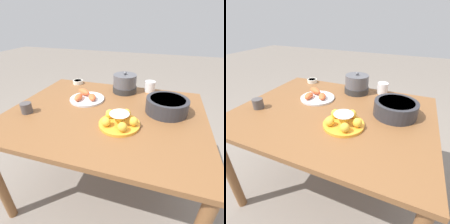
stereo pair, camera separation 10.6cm
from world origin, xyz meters
The scene contains 9 objects.
ground_plane centered at (0.00, 0.00, 0.00)m, with size 12.00×12.00×0.00m, color slate.
dining_table centered at (0.00, 0.00, 0.64)m, with size 1.26×0.98×0.73m.
cake_plate centered at (0.13, -0.14, 0.76)m, with size 0.24×0.24×0.09m.
serving_bowl centered at (0.38, 0.10, 0.78)m, with size 0.27×0.27×0.10m.
sauce_bowl centered at (-0.41, 0.42, 0.75)m, with size 0.09×0.09×0.03m.
seafood_platter centered at (-0.20, 0.13, 0.75)m, with size 0.25×0.25×0.06m.
cup_near centered at (-0.48, -0.17, 0.77)m, with size 0.07×0.07×0.07m.
cup_far centered at (0.24, 0.43, 0.77)m, with size 0.08×0.08×0.09m.
warming_pot centered at (0.04, 0.36, 0.80)m, with size 0.19×0.19×0.17m.
Camera 1 is at (0.34, -0.95, 1.29)m, focal length 28.00 mm.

